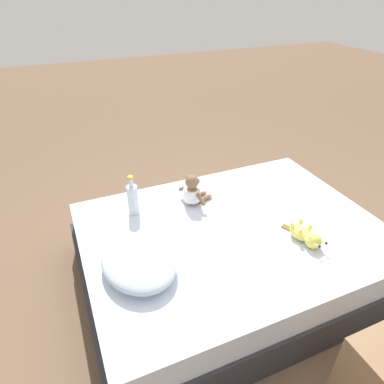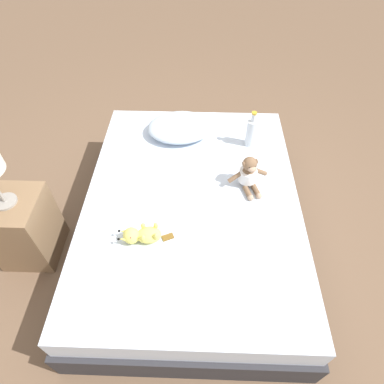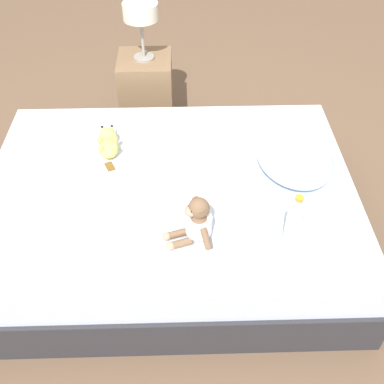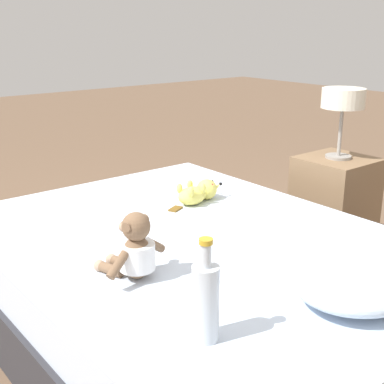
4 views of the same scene
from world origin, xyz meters
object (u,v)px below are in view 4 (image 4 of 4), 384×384
at_px(plush_monkey, 134,251).
at_px(bedside_lamp, 343,102).
at_px(glass_bottle, 205,301).
at_px(pillow, 361,276).
at_px(plush_yellow_creature, 198,192).
at_px(nightstand, 334,206).
at_px(bed, 197,288).

relative_size(plush_monkey, bedside_lamp, 0.75).
xyz_separation_m(glass_bottle, bedside_lamp, (-1.57, -0.73, 0.30)).
height_order(pillow, bedside_lamp, bedside_lamp).
xyz_separation_m(plush_yellow_creature, bedside_lamp, (-0.85, 0.17, 0.37)).
bearing_deg(glass_bottle, bedside_lamp, -154.93).
height_order(plush_monkey, bedside_lamp, bedside_lamp).
bearing_deg(plush_yellow_creature, pillow, 80.39).
xyz_separation_m(plush_monkey, nightstand, (-1.52, -0.31, -0.26)).
bearing_deg(glass_bottle, nightstand, -154.93).
xyz_separation_m(bed, plush_monkey, (0.38, 0.13, 0.32)).
distance_m(plush_monkey, nightstand, 1.57).
relative_size(plush_yellow_creature, glass_bottle, 1.13).
distance_m(plush_monkey, glass_bottle, 0.43).
height_order(glass_bottle, nightstand, glass_bottle).
bearing_deg(plush_monkey, bed, -161.38).
xyz_separation_m(pillow, glass_bottle, (0.54, -0.12, 0.06)).
xyz_separation_m(bed, pillow, (-0.12, 0.67, 0.28)).
relative_size(bed, glass_bottle, 6.74).
bearing_deg(pillow, bed, -80.19).
relative_size(bed, pillow, 3.55).
height_order(glass_bottle, bedside_lamp, bedside_lamp).
bearing_deg(bed, plush_monkey, 18.62).
height_order(bed, pillow, pillow).
height_order(plush_yellow_creature, nightstand, nightstand).
bearing_deg(plush_monkey, nightstand, -168.59).
bearing_deg(pillow, nightstand, -140.37).
bearing_deg(nightstand, plush_monkey, 11.41).
relative_size(bed, plush_monkey, 7.03).
distance_m(bed, nightstand, 1.16).
relative_size(glass_bottle, bedside_lamp, 0.78).
xyz_separation_m(plush_yellow_creature, nightstand, (-0.85, 0.17, -0.21)).
bearing_deg(plush_yellow_creature, nightstand, 168.96).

